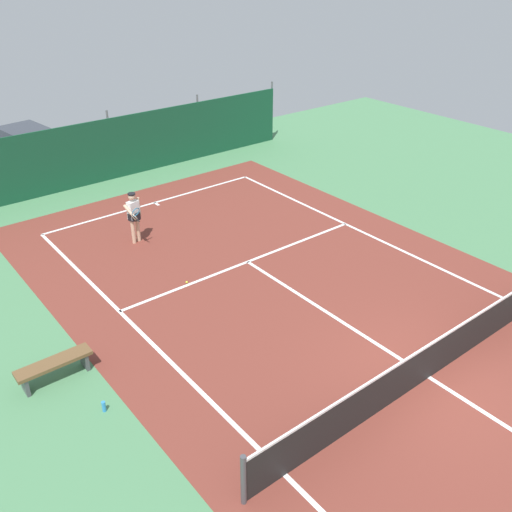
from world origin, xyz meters
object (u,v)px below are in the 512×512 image
at_px(tennis_net, 432,359).
at_px(tennis_ball_near_player, 187,282).
at_px(courtside_bench, 54,365).
at_px(water_bottle, 104,406).
at_px(parked_car, 27,148).
at_px(tennis_player, 134,214).

xyz_separation_m(tennis_net, tennis_ball_near_player, (-2.03, 6.51, -0.48)).
relative_size(courtside_bench, water_bottle, 6.67).
bearing_deg(parked_car, tennis_ball_near_player, -96.68).
height_order(parked_car, water_bottle, parked_car).
height_order(tennis_net, parked_car, parked_car).
relative_size(tennis_ball_near_player, water_bottle, 0.28).
relative_size(tennis_player, parked_car, 0.37).
height_order(tennis_ball_near_player, water_bottle, water_bottle).
relative_size(parked_car, courtside_bench, 2.75).
relative_size(tennis_ball_near_player, courtside_bench, 0.04).
bearing_deg(courtside_bench, tennis_player, 46.74).
bearing_deg(parked_car, tennis_player, -95.76).
distance_m(tennis_net, tennis_ball_near_player, 6.84).
bearing_deg(water_bottle, courtside_bench, 104.45).
bearing_deg(tennis_net, courtside_bench, 142.05).
bearing_deg(parked_car, courtside_bench, -114.51).
bearing_deg(courtside_bench, parked_car, 73.11).
bearing_deg(tennis_player, tennis_ball_near_player, 72.65).
bearing_deg(tennis_player, parked_car, -103.76).
xyz_separation_m(tennis_net, water_bottle, (-5.92, 3.41, -0.39)).
xyz_separation_m(tennis_player, parked_car, (-0.29, 8.81, -0.12)).
relative_size(parked_car, water_bottle, 18.34).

